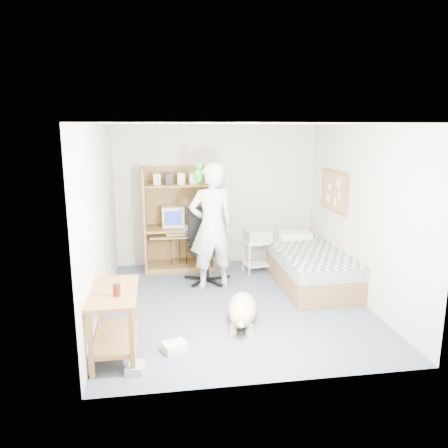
% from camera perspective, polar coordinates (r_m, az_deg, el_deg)
% --- Properties ---
extents(floor, '(4.00, 4.00, 0.00)m').
position_cam_1_polar(floor, '(6.33, 1.50, -10.33)').
color(floor, '#4E5A6A').
rests_on(floor, ground).
extents(wall_back, '(3.60, 0.02, 2.50)m').
position_cam_1_polar(wall_back, '(7.90, -1.01, 3.75)').
color(wall_back, beige).
rests_on(wall_back, floor).
extents(wall_right, '(0.02, 4.00, 2.50)m').
position_cam_1_polar(wall_right, '(6.52, 17.35, 1.27)').
color(wall_right, beige).
rests_on(wall_right, floor).
extents(wall_left, '(0.02, 4.00, 2.50)m').
position_cam_1_polar(wall_left, '(5.91, -15.87, 0.25)').
color(wall_left, beige).
rests_on(wall_left, floor).
extents(ceiling, '(3.60, 4.00, 0.02)m').
position_cam_1_polar(ceiling, '(5.83, 1.65, 12.93)').
color(ceiling, white).
rests_on(ceiling, wall_back).
extents(computer_hutch, '(1.20, 0.63, 1.80)m').
position_cam_1_polar(computer_hutch, '(7.66, -5.93, 0.13)').
color(computer_hutch, brown).
rests_on(computer_hutch, floor).
extents(bed, '(1.02, 2.02, 0.66)m').
position_cam_1_polar(bed, '(7.11, 11.04, -5.47)').
color(bed, brown).
rests_on(bed, floor).
extents(side_desk, '(0.50, 1.00, 0.75)m').
position_cam_1_polar(side_desk, '(4.97, -14.09, -11.17)').
color(side_desk, olive).
rests_on(side_desk, floor).
extents(corkboard, '(0.04, 0.94, 0.66)m').
position_cam_1_polar(corkboard, '(7.28, 14.19, 4.20)').
color(corkboard, '#986744').
rests_on(corkboard, wall_right).
extents(office_chair, '(0.66, 0.66, 1.17)m').
position_cam_1_polar(office_chair, '(7.10, -2.40, -4.17)').
color(office_chair, black).
rests_on(office_chair, floor).
extents(person, '(0.79, 0.60, 1.95)m').
position_cam_1_polar(person, '(6.66, -1.61, -0.34)').
color(person, silver).
rests_on(person, floor).
extents(parrot, '(0.14, 0.25, 0.39)m').
position_cam_1_polar(parrot, '(6.52, -3.41, 6.57)').
color(parrot, '#179415').
rests_on(parrot, person).
extents(dog, '(0.53, 1.13, 0.43)m').
position_cam_1_polar(dog, '(5.66, 2.37, -11.14)').
color(dog, tan).
rests_on(dog, floor).
extents(printer_cart, '(0.51, 0.43, 0.56)m').
position_cam_1_polar(printer_cart, '(7.54, 4.40, -3.56)').
color(printer_cart, white).
rests_on(printer_cart, floor).
extents(printer, '(0.46, 0.38, 0.18)m').
position_cam_1_polar(printer, '(7.47, 4.44, -1.52)').
color(printer, '#AEAEA9').
rests_on(printer, printer_cart).
extents(crt_monitor, '(0.38, 0.40, 0.36)m').
position_cam_1_polar(crt_monitor, '(7.64, -6.71, 1.05)').
color(crt_monitor, beige).
rests_on(crt_monitor, computer_hutch).
extents(keyboard, '(0.46, 0.20, 0.03)m').
position_cam_1_polar(keyboard, '(7.54, -5.88, -1.24)').
color(keyboard, beige).
rests_on(keyboard, computer_hutch).
extents(pencil_cup, '(0.08, 0.08, 0.12)m').
position_cam_1_polar(pencil_cup, '(7.60, -2.89, 0.08)').
color(pencil_cup, gold).
rests_on(pencil_cup, computer_hutch).
extents(drink_glass, '(0.08, 0.08, 0.12)m').
position_cam_1_polar(drink_glass, '(4.70, -13.86, -8.40)').
color(drink_glass, '#3C1409').
rests_on(drink_glass, side_desk).
extents(floor_box_a, '(0.31, 0.28, 0.10)m').
position_cam_1_polar(floor_box_a, '(5.12, -6.45, -15.65)').
color(floor_box_a, white).
rests_on(floor_box_a, floor).
extents(floor_box_b, '(0.20, 0.24, 0.08)m').
position_cam_1_polar(floor_box_b, '(4.82, -11.52, -17.90)').
color(floor_box_b, '#B1B1AC').
rests_on(floor_box_b, floor).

